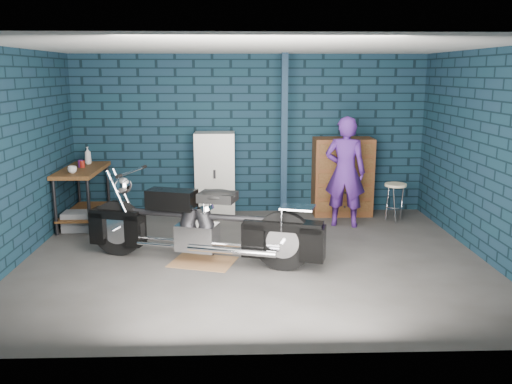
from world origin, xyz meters
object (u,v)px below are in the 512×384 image
(workbench, at_px, (83,196))
(person, at_px, (345,172))
(storage_bin, at_px, (79,221))
(locker, at_px, (215,174))
(tool_chest, at_px, (342,177))
(motorcycle, at_px, (202,218))
(shop_stool, at_px, (395,203))

(workbench, relative_size, person, 0.80)
(storage_bin, bearing_deg, locker, 22.37)
(tool_chest, bearing_deg, storage_bin, -168.62)
(storage_bin, distance_m, tool_chest, 4.35)
(workbench, relative_size, motorcycle, 0.53)
(workbench, distance_m, locker, 2.16)
(person, relative_size, storage_bin, 3.67)
(locker, xyz_separation_m, shop_stool, (2.94, -0.51, -0.39))
(workbench, xyz_separation_m, tool_chest, (4.26, 0.48, 0.20))
(storage_bin, height_order, locker, locker)
(motorcycle, xyz_separation_m, person, (2.14, 1.65, 0.29))
(motorcycle, bearing_deg, workbench, 153.43)
(locker, relative_size, tool_chest, 1.08)
(storage_bin, bearing_deg, shop_stool, 3.93)
(motorcycle, distance_m, tool_chest, 3.26)
(motorcycle, height_order, shop_stool, motorcycle)
(workbench, xyz_separation_m, storage_bin, (0.02, -0.37, -0.31))
(motorcycle, height_order, tool_chest, tool_chest)
(motorcycle, relative_size, tool_chest, 2.02)
(locker, bearing_deg, workbench, -167.08)
(workbench, bearing_deg, tool_chest, 6.43)
(storage_bin, xyz_separation_m, shop_stool, (5.01, 0.34, 0.17))
(person, xyz_separation_m, tool_chest, (0.10, 0.72, -0.21))
(workbench, relative_size, locker, 0.99)
(workbench, relative_size, tool_chest, 1.06)
(shop_stool, bearing_deg, motorcycle, -148.30)
(workbench, bearing_deg, locker, 12.92)
(storage_bin, relative_size, locker, 0.33)
(tool_chest, bearing_deg, motorcycle, -133.38)
(person, bearing_deg, shop_stool, -150.21)
(storage_bin, bearing_deg, motorcycle, -37.18)
(workbench, height_order, motorcycle, motorcycle)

